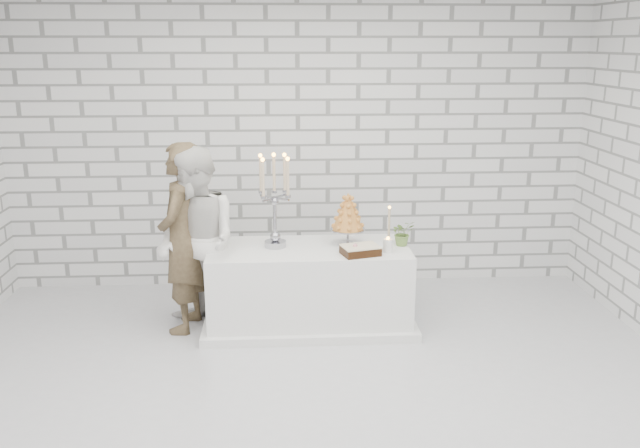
{
  "coord_description": "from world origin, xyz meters",
  "views": [
    {
      "loc": [
        -0.19,
        -4.38,
        2.53
      ],
      "look_at": [
        0.14,
        1.03,
        1.05
      ],
      "focal_mm": 37.4,
      "sensor_mm": 36.0,
      "label": 1
    }
  ],
  "objects": [
    {
      "name": "ground",
      "position": [
        0.0,
        0.0,
        0.0
      ],
      "size": [
        6.0,
        5.0,
        0.01
      ],
      "primitive_type": "cube",
      "color": "silver",
      "rests_on": "ground"
    },
    {
      "name": "wall_back",
      "position": [
        0.0,
        2.5,
        1.5
      ],
      "size": [
        6.0,
        0.01,
        3.0
      ],
      "primitive_type": "cube",
      "color": "white",
      "rests_on": "ground"
    },
    {
      "name": "wall_front",
      "position": [
        0.0,
        -2.5,
        1.5
      ],
      "size": [
        6.0,
        0.01,
        3.0
      ],
      "primitive_type": "cube",
      "color": "white",
      "rests_on": "ground"
    },
    {
      "name": "cake_table",
      "position": [
        0.06,
        1.33,
        0.38
      ],
      "size": [
        1.8,
        0.8,
        0.75
      ],
      "primitive_type": "cube",
      "color": "white",
      "rests_on": "ground"
    },
    {
      "name": "groom",
      "position": [
        -1.07,
        1.34,
        0.85
      ],
      "size": [
        0.5,
        0.68,
        1.71
      ],
      "primitive_type": "imported",
      "rotation": [
        0.0,
        0.0,
        -1.73
      ],
      "color": "#483926",
      "rests_on": "ground"
    },
    {
      "name": "bride",
      "position": [
        -0.93,
        1.26,
        0.84
      ],
      "size": [
        1.0,
        1.04,
        1.68
      ],
      "primitive_type": "imported",
      "rotation": [
        0.0,
        0.0,
        -0.91
      ],
      "color": "white",
      "rests_on": "ground"
    },
    {
      "name": "candelabra",
      "position": [
        -0.24,
        1.37,
        1.18
      ],
      "size": [
        0.38,
        0.38,
        0.86
      ],
      "primitive_type": null,
      "rotation": [
        0.0,
        0.0,
        0.12
      ],
      "color": "#9A9AA4",
      "rests_on": "cake_table"
    },
    {
      "name": "croquembouche",
      "position": [
        0.41,
        1.39,
        0.99
      ],
      "size": [
        0.37,
        0.37,
        0.49
      ],
      "primitive_type": null,
      "rotation": [
        0.0,
        0.0,
        -0.21
      ],
      "color": "#AF6521",
      "rests_on": "cake_table"
    },
    {
      "name": "chocolate_cake",
      "position": [
        0.5,
        1.1,
        0.79
      ],
      "size": [
        0.36,
        0.3,
        0.08
      ],
      "primitive_type": "cube",
      "rotation": [
        0.0,
        0.0,
        0.27
      ],
      "color": "black",
      "rests_on": "cake_table"
    },
    {
      "name": "pillar_candle",
      "position": [
        0.74,
        1.15,
        0.81
      ],
      "size": [
        0.1,
        0.1,
        0.12
      ],
      "primitive_type": "cylinder",
      "rotation": [
        0.0,
        0.0,
        -0.33
      ],
      "color": "white",
      "rests_on": "cake_table"
    },
    {
      "name": "extra_taper",
      "position": [
        0.8,
        1.46,
        0.91
      ],
      "size": [
        0.07,
        0.07,
        0.32
      ],
      "primitive_type": "cylinder",
      "rotation": [
        0.0,
        0.0,
        -0.13
      ],
      "color": "beige",
      "rests_on": "cake_table"
    },
    {
      "name": "flowers",
      "position": [
        0.91,
        1.35,
        0.87
      ],
      "size": [
        0.25,
        0.23,
        0.23
      ],
      "primitive_type": "imported",
      "rotation": [
        0.0,
        0.0,
        0.28
      ],
      "color": "#557130",
      "rests_on": "cake_table"
    }
  ]
}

